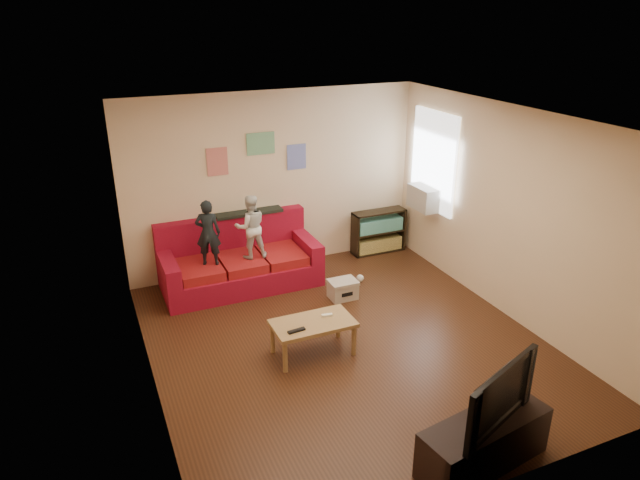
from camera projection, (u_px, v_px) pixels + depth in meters
name	position (u px, v px, depth m)	size (l,w,h in m)	color
room_shell	(348.00, 240.00, 6.40)	(4.52, 5.02, 2.72)	#422312
sofa	(239.00, 263.00, 8.28)	(2.23, 1.03, 0.98)	maroon
child_a	(208.00, 233.00, 7.74)	(0.34, 0.22, 0.93)	black
child_b	(251.00, 227.00, 7.96)	(0.45, 0.35, 0.92)	silver
coffee_table	(313.00, 326.00, 6.57)	(0.94, 0.52, 0.43)	#A17948
remote	(297.00, 331.00, 6.35)	(0.20, 0.05, 0.02)	black
game_controller	(327.00, 315.00, 6.66)	(0.13, 0.04, 0.03)	white
bookshelf	(378.00, 234.00, 9.37)	(0.89, 0.27, 0.71)	black
window	(433.00, 161.00, 8.51)	(0.04, 1.08, 1.48)	white
ac_unit	(424.00, 198.00, 8.68)	(0.28, 0.55, 0.35)	#B7B2A3
artwork_left	(217.00, 162.00, 8.04)	(0.30, 0.01, 0.40)	#D87266
artwork_center	(261.00, 144.00, 8.21)	(0.42, 0.01, 0.32)	#72B27F
artwork_right	(297.00, 157.00, 8.50)	(0.30, 0.01, 0.38)	#727FCC
file_box	(343.00, 289.00, 7.93)	(0.39, 0.30, 0.27)	beige
tv_stand	(484.00, 442.00, 5.01)	(1.25, 0.42, 0.47)	black
television	(491.00, 393.00, 4.81)	(1.03, 0.14, 0.59)	black
tissue	(360.00, 278.00, 8.43)	(0.11, 0.11, 0.11)	silver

